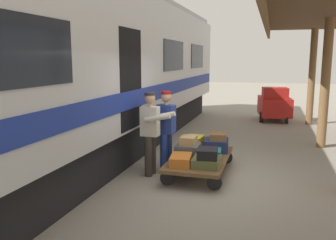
{
  "coord_description": "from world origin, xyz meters",
  "views": [
    {
      "loc": [
        -0.95,
        6.66,
        2.36
      ],
      "look_at": [
        1.03,
        -0.08,
        1.15
      ],
      "focal_mm": 38.08,
      "sensor_mm": 36.0,
      "label": 1
    }
  ],
  "objects_px": {
    "suitcase_olive_duffel": "(207,162)",
    "suitcase_black_hardshell": "(207,153)",
    "luggage_cart": "(200,159)",
    "porter_by_door": "(151,131)",
    "suitcase_teal_softside": "(212,154)",
    "suitcase_orange_carryall": "(181,160)",
    "porter_in_overalls": "(165,128)",
    "train_car": "(65,73)",
    "suitcase_navy_fabric": "(216,145)",
    "suitcase_yellow_case": "(194,143)",
    "suitcase_brown_leather": "(218,136)",
    "suitcase_slate_roller": "(188,150)",
    "suitcase_tan_vintage": "(188,141)",
    "baggage_tug": "(274,104)"
  },
  "relations": [
    {
      "from": "suitcase_teal_softside",
      "to": "suitcase_black_hardshell",
      "type": "xyz_separation_m",
      "value": [
        -0.02,
        0.63,
        0.17
      ]
    },
    {
      "from": "suitcase_navy_fabric",
      "to": "suitcase_brown_leather",
      "type": "xyz_separation_m",
      "value": [
        -0.03,
        0.01,
        0.2
      ]
    },
    {
      "from": "suitcase_navy_fabric",
      "to": "porter_in_overalls",
      "type": "relative_size",
      "value": 0.32
    },
    {
      "from": "train_car",
      "to": "suitcase_navy_fabric",
      "type": "height_order",
      "value": "train_car"
    },
    {
      "from": "suitcase_olive_duffel",
      "to": "porter_by_door",
      "type": "height_order",
      "value": "porter_by_door"
    },
    {
      "from": "suitcase_slate_roller",
      "to": "suitcase_teal_softside",
      "type": "height_order",
      "value": "suitcase_slate_roller"
    },
    {
      "from": "suitcase_brown_leather",
      "to": "suitcase_slate_roller",
      "type": "bearing_deg",
      "value": 48.35
    },
    {
      "from": "suitcase_yellow_case",
      "to": "baggage_tug",
      "type": "height_order",
      "value": "baggage_tug"
    },
    {
      "from": "train_car",
      "to": "luggage_cart",
      "type": "relative_size",
      "value": 8.44
    },
    {
      "from": "suitcase_brown_leather",
      "to": "porter_in_overalls",
      "type": "xyz_separation_m",
      "value": [
        1.02,
        0.6,
        0.25
      ]
    },
    {
      "from": "suitcase_black_hardshell",
      "to": "porter_in_overalls",
      "type": "bearing_deg",
      "value": -31.57
    },
    {
      "from": "suitcase_brown_leather",
      "to": "porter_by_door",
      "type": "distance_m",
      "value": 1.57
    },
    {
      "from": "suitcase_navy_fabric",
      "to": "suitcase_slate_roller",
      "type": "bearing_deg",
      "value": 50.05
    },
    {
      "from": "luggage_cart",
      "to": "suitcase_teal_softside",
      "type": "relative_size",
      "value": 4.73
    },
    {
      "from": "suitcase_yellow_case",
      "to": "suitcase_slate_roller",
      "type": "bearing_deg",
      "value": 90.0
    },
    {
      "from": "suitcase_black_hardshell",
      "to": "porter_in_overalls",
      "type": "xyz_separation_m",
      "value": [
        1.01,
        -0.62,
        0.31
      ]
    },
    {
      "from": "suitcase_orange_carryall",
      "to": "suitcase_tan_vintage",
      "type": "bearing_deg",
      "value": -91.2
    },
    {
      "from": "suitcase_teal_softside",
      "to": "suitcase_olive_duffel",
      "type": "xyz_separation_m",
      "value": [
        0.0,
        0.6,
        -0.0
      ]
    },
    {
      "from": "luggage_cart",
      "to": "suitcase_black_hardshell",
      "type": "relative_size",
      "value": 4.77
    },
    {
      "from": "suitcase_brown_leather",
      "to": "suitcase_teal_softside",
      "type": "bearing_deg",
      "value": 87.49
    },
    {
      "from": "porter_in_overalls",
      "to": "suitcase_tan_vintage",
      "type": "bearing_deg",
      "value": 178.23
    },
    {
      "from": "suitcase_slate_roller",
      "to": "porter_by_door",
      "type": "height_order",
      "value": "porter_by_door"
    },
    {
      "from": "suitcase_brown_leather",
      "to": "baggage_tug",
      "type": "relative_size",
      "value": 0.23
    },
    {
      "from": "suitcase_orange_carryall",
      "to": "suitcase_slate_roller",
      "type": "bearing_deg",
      "value": -90.0
    },
    {
      "from": "suitcase_navy_fabric",
      "to": "baggage_tug",
      "type": "distance_m",
      "value": 6.65
    },
    {
      "from": "luggage_cart",
      "to": "porter_by_door",
      "type": "distance_m",
      "value": 1.19
    },
    {
      "from": "luggage_cart",
      "to": "suitcase_olive_duffel",
      "type": "relative_size",
      "value": 3.99
    },
    {
      "from": "porter_by_door",
      "to": "suitcase_orange_carryall",
      "type": "bearing_deg",
      "value": 161.6
    },
    {
      "from": "baggage_tug",
      "to": "suitcase_black_hardshell",
      "type": "bearing_deg",
      "value": 81.16
    },
    {
      "from": "train_car",
      "to": "suitcase_tan_vintage",
      "type": "xyz_separation_m",
      "value": [
        -2.6,
        -0.36,
        -1.37
      ]
    },
    {
      "from": "suitcase_tan_vintage",
      "to": "suitcase_black_hardshell",
      "type": "distance_m",
      "value": 0.8
    },
    {
      "from": "suitcase_olive_duffel",
      "to": "suitcase_black_hardshell",
      "type": "distance_m",
      "value": 0.18
    },
    {
      "from": "luggage_cart",
      "to": "suitcase_slate_roller",
      "type": "distance_m",
      "value": 0.31
    },
    {
      "from": "suitcase_orange_carryall",
      "to": "suitcase_olive_duffel",
      "type": "bearing_deg",
      "value": 180.0
    },
    {
      "from": "suitcase_navy_fabric",
      "to": "suitcase_black_hardshell",
      "type": "distance_m",
      "value": 1.24
    },
    {
      "from": "suitcase_olive_duffel",
      "to": "baggage_tug",
      "type": "relative_size",
      "value": 0.3
    },
    {
      "from": "suitcase_black_hardshell",
      "to": "porter_by_door",
      "type": "height_order",
      "value": "porter_by_door"
    },
    {
      "from": "suitcase_slate_roller",
      "to": "suitcase_olive_duffel",
      "type": "height_order",
      "value": "suitcase_slate_roller"
    },
    {
      "from": "luggage_cart",
      "to": "porter_in_overalls",
      "type": "xyz_separation_m",
      "value": [
        0.74,
        0.01,
        0.63
      ]
    },
    {
      "from": "suitcase_slate_roller",
      "to": "suitcase_teal_softside",
      "type": "relative_size",
      "value": 1.17
    },
    {
      "from": "suitcase_brown_leather",
      "to": "porter_by_door",
      "type": "bearing_deg",
      "value": 38.5
    },
    {
      "from": "suitcase_teal_softside",
      "to": "suitcase_black_hardshell",
      "type": "relative_size",
      "value": 1.01
    },
    {
      "from": "suitcase_olive_duffel",
      "to": "porter_in_overalls",
      "type": "bearing_deg",
      "value": -30.67
    },
    {
      "from": "porter_by_door",
      "to": "suitcase_teal_softside",
      "type": "bearing_deg",
      "value": -162.63
    },
    {
      "from": "suitcase_yellow_case",
      "to": "porter_by_door",
      "type": "relative_size",
      "value": 0.28
    },
    {
      "from": "porter_by_door",
      "to": "luggage_cart",
      "type": "bearing_deg",
      "value": -158.37
    },
    {
      "from": "suitcase_orange_carryall",
      "to": "suitcase_brown_leather",
      "type": "bearing_deg",
      "value": -113.87
    },
    {
      "from": "suitcase_slate_roller",
      "to": "porter_by_door",
      "type": "relative_size",
      "value": 0.32
    },
    {
      "from": "suitcase_tan_vintage",
      "to": "train_car",
      "type": "bearing_deg",
      "value": 7.83
    },
    {
      "from": "porter_by_door",
      "to": "train_car",
      "type": "bearing_deg",
      "value": 0.34
    }
  ]
}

